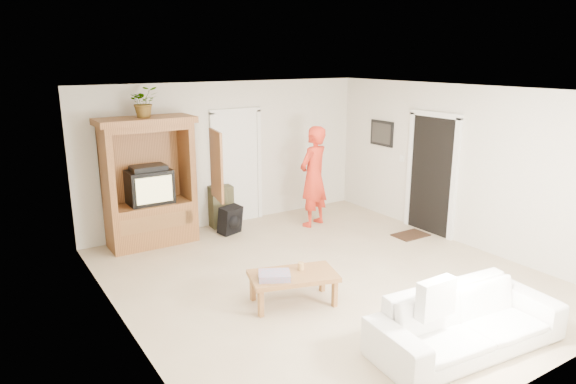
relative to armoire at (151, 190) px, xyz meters
The scene contains 19 objects.
floor 3.22m from the armoire, 59.36° to the right, with size 6.00×6.00×0.00m, color tan.
ceiling 3.53m from the armoire, 59.36° to the right, with size 6.00×6.00×0.00m, color white.
wall_back 1.66m from the armoire, 12.11° to the left, with size 5.50×5.50×0.00m, color silver.
wall_front 5.89m from the armoire, 74.44° to the right, with size 5.50×5.50×0.00m, color silver.
wall_left 2.94m from the armoire, 113.79° to the right, with size 6.00×6.00×0.00m, color silver.
wall_right 5.09m from the armoire, 31.60° to the right, with size 6.00×6.00×0.00m, color silver.
armoire is the anchor object (origin of this frame).
door_back 1.76m from the armoire, 10.13° to the left, with size 0.85×0.05×2.04m, color white.
doorway_right 4.77m from the armoire, 25.61° to the right, with size 0.05×0.90×2.04m, color black.
framed_picture 4.43m from the armoire, 10.03° to the right, with size 0.03×0.60×0.48m, color black.
doormat 4.48m from the armoire, 28.01° to the right, with size 0.60×0.40×0.02m, color #382316.
plant 1.43m from the armoire, 126.74° to the right, with size 0.43×0.37×0.48m, color #4C7238.
man 2.86m from the armoire, 13.19° to the right, with size 0.67×0.44×1.84m, color red.
sofa 5.26m from the armoire, 70.43° to the right, with size 2.14×0.84×0.63m, color white.
coffee_table 3.22m from the armoire, 76.05° to the right, with size 1.20×0.87×0.40m.
towel 3.15m from the armoire, 80.96° to the right, with size 0.38×0.28×0.08m, color #D64753.
candle 3.19m from the armoire, 73.24° to the right, with size 0.08×0.08×0.10m, color tan.
backpack_black 1.47m from the armoire, 11.81° to the right, with size 0.39×0.23×0.48m, color black, non-canonical shape.
backpack_olive 1.44m from the armoire, ahead, with size 0.40×0.30×0.76m, color #47442B, non-canonical shape.
Camera 1 is at (-4.06, -5.36, 3.03)m, focal length 32.00 mm.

